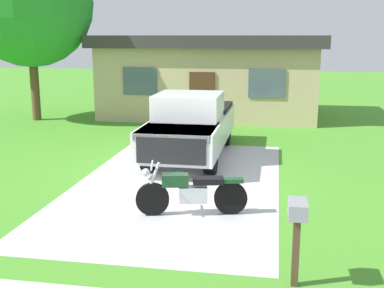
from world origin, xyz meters
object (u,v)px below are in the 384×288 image
at_px(shade_tree, 29,3).
at_px(neighbor_house, 211,75).
at_px(motorcycle, 191,192).
at_px(mailbox, 297,221).
at_px(pickup_truck, 192,124).

height_order(shade_tree, neighbor_house, shade_tree).
xyz_separation_m(motorcycle, mailbox, (1.94, -2.53, 0.51)).
relative_size(pickup_truck, neighbor_house, 0.59).
distance_m(pickup_truck, mailbox, 7.88).
relative_size(shade_tree, neighbor_house, 0.77).
bearing_deg(mailbox, neighbor_house, 102.22).
bearing_deg(pickup_truck, shade_tree, 145.84).
bearing_deg(neighbor_house, motorcycle, -84.00).
xyz_separation_m(shade_tree, neighbor_house, (7.07, 2.53, -2.99)).
xyz_separation_m(mailbox, neighbor_house, (-3.26, 15.04, 0.81)).
xyz_separation_m(motorcycle, pickup_truck, (-0.83, 4.84, 0.48)).
xyz_separation_m(motorcycle, neighbor_house, (-1.31, 12.50, 1.32)).
relative_size(mailbox, shade_tree, 0.17).
bearing_deg(motorcycle, pickup_truck, 99.71).
xyz_separation_m(motorcycle, shade_tree, (-8.39, 9.97, 4.30)).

